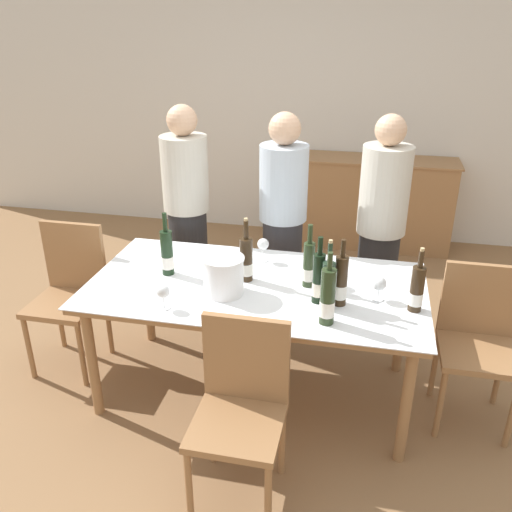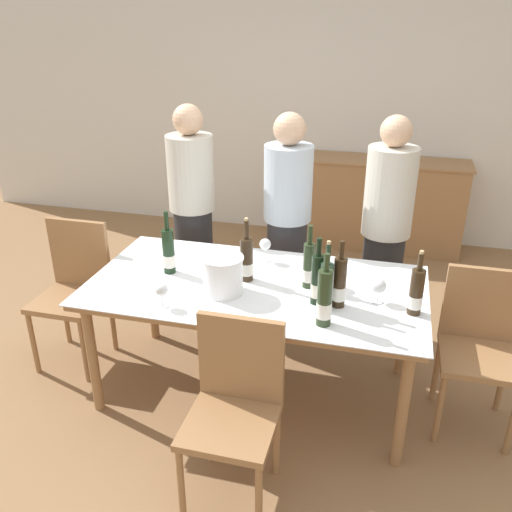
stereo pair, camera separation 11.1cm
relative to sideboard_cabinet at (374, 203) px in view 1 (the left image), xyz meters
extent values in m
plane|color=olive|center=(-0.65, -2.53, -0.45)|extent=(12.00, 12.00, 0.00)
cube|color=silver|center=(-0.65, 0.29, 0.95)|extent=(8.00, 0.10, 2.80)
cube|color=#996B42|center=(0.00, 0.00, -0.01)|extent=(1.48, 0.44, 0.87)
cube|color=#996B42|center=(0.00, 0.00, 0.43)|extent=(1.53, 0.46, 0.02)
cylinder|color=#996B42|center=(-1.52, -2.93, -0.09)|extent=(0.06, 0.06, 0.71)
cylinder|color=#996B42|center=(0.22, -2.93, -0.09)|extent=(0.06, 0.06, 0.71)
cylinder|color=#996B42|center=(-1.52, -2.12, -0.09)|extent=(0.06, 0.06, 0.71)
cylinder|color=#996B42|center=(0.22, -2.12, -0.09)|extent=(0.06, 0.06, 0.71)
cube|color=#996B42|center=(-0.65, -2.53, 0.28)|extent=(1.90, 0.97, 0.04)
cube|color=white|center=(-0.65, -2.53, 0.30)|extent=(1.93, 1.00, 0.01)
cylinder|color=white|center=(-0.80, -2.67, 0.41)|extent=(0.22, 0.22, 0.22)
cylinder|color=white|center=(-0.80, -2.67, 0.52)|extent=(0.24, 0.24, 0.01)
cylinder|color=#1E3323|center=(-0.22, -2.71, 0.44)|extent=(0.07, 0.07, 0.26)
cylinder|color=white|center=(-0.22, -2.71, 0.38)|extent=(0.07, 0.07, 0.07)
cylinder|color=#1E3323|center=(-0.22, -2.71, 0.62)|extent=(0.02, 0.02, 0.11)
cylinder|color=tan|center=(-0.22, -2.71, 0.69)|extent=(0.02, 0.02, 0.02)
cylinder|color=#332314|center=(-0.72, -2.48, 0.44)|extent=(0.07, 0.07, 0.26)
cylinder|color=white|center=(-0.72, -2.48, 0.38)|extent=(0.08, 0.08, 0.07)
cylinder|color=#332314|center=(-0.72, -2.48, 0.62)|extent=(0.03, 0.03, 0.11)
cylinder|color=tan|center=(-0.72, -2.48, 0.68)|extent=(0.02, 0.02, 0.02)
cylinder|color=black|center=(-0.28, -2.65, 0.44)|extent=(0.07, 0.07, 0.28)
cylinder|color=silver|center=(-0.28, -2.65, 0.38)|extent=(0.07, 0.07, 0.08)
cylinder|color=black|center=(-0.28, -2.65, 0.63)|extent=(0.03, 0.03, 0.10)
cylinder|color=black|center=(-1.19, -2.50, 0.44)|extent=(0.07, 0.07, 0.27)
cylinder|color=white|center=(-1.19, -2.50, 0.38)|extent=(0.07, 0.07, 0.08)
cylinder|color=black|center=(-1.19, -2.50, 0.63)|extent=(0.03, 0.03, 0.11)
cylinder|color=#332314|center=(0.23, -2.63, 0.43)|extent=(0.07, 0.07, 0.25)
cylinder|color=white|center=(0.23, -2.63, 0.37)|extent=(0.07, 0.07, 0.07)
cylinder|color=#332314|center=(0.23, -2.63, 0.60)|extent=(0.03, 0.03, 0.09)
cylinder|color=tan|center=(0.23, -2.63, 0.65)|extent=(0.02, 0.02, 0.02)
cylinder|color=#28381E|center=(-0.36, -2.48, 0.44)|extent=(0.07, 0.07, 0.26)
cylinder|color=white|center=(-0.36, -2.48, 0.38)|extent=(0.07, 0.07, 0.07)
cylinder|color=#28381E|center=(-0.36, -2.48, 0.62)|extent=(0.03, 0.03, 0.11)
cylinder|color=#332314|center=(-0.16, -2.65, 0.44)|extent=(0.07, 0.07, 0.28)
cylinder|color=white|center=(-0.16, -2.65, 0.38)|extent=(0.07, 0.07, 0.08)
cylinder|color=#332314|center=(-0.16, -2.65, 0.63)|extent=(0.03, 0.03, 0.10)
cylinder|color=#28381E|center=(-0.21, -2.86, 0.45)|extent=(0.08, 0.08, 0.30)
cylinder|color=white|center=(-0.21, -2.86, 0.39)|extent=(0.08, 0.08, 0.08)
cylinder|color=#28381E|center=(-0.21, -2.86, 0.65)|extent=(0.03, 0.03, 0.09)
cylinder|color=white|center=(-0.26, -2.44, 0.31)|extent=(0.07, 0.07, 0.00)
cylinder|color=white|center=(-0.26, -2.44, 0.35)|extent=(0.01, 0.01, 0.08)
sphere|color=white|center=(-0.26, -2.44, 0.42)|extent=(0.09, 0.09, 0.09)
cylinder|color=white|center=(-1.07, -2.90, 0.31)|extent=(0.06, 0.06, 0.00)
cylinder|color=white|center=(-1.07, -2.90, 0.35)|extent=(0.01, 0.01, 0.07)
sphere|color=white|center=(-1.07, -2.90, 0.41)|extent=(0.07, 0.07, 0.07)
cylinder|color=white|center=(0.04, -2.56, 0.31)|extent=(0.07, 0.07, 0.00)
cylinder|color=white|center=(0.04, -2.56, 0.34)|extent=(0.01, 0.01, 0.06)
sphere|color=white|center=(0.04, -2.56, 0.40)|extent=(0.08, 0.08, 0.08)
cylinder|color=white|center=(-0.68, -2.20, 0.31)|extent=(0.07, 0.07, 0.00)
cylinder|color=white|center=(-0.68, -2.20, 0.35)|extent=(0.01, 0.01, 0.08)
sphere|color=white|center=(-0.68, -2.20, 0.42)|extent=(0.07, 0.07, 0.07)
cylinder|color=#996B42|center=(0.43, -2.71, -0.22)|extent=(0.03, 0.03, 0.45)
cylinder|color=#996B42|center=(0.80, -2.71, -0.22)|extent=(0.03, 0.03, 0.45)
cylinder|color=#996B42|center=(0.43, -2.34, -0.22)|extent=(0.03, 0.03, 0.45)
cylinder|color=#996B42|center=(0.80, -2.34, -0.22)|extent=(0.03, 0.03, 0.45)
cube|color=#996B42|center=(0.61, -2.53, 0.02)|extent=(0.42, 0.42, 0.04)
cube|color=#996B42|center=(0.61, -2.33, 0.25)|extent=(0.42, 0.04, 0.43)
cylinder|color=#996B42|center=(-2.10, -2.71, -0.22)|extent=(0.03, 0.03, 0.45)
cylinder|color=#996B42|center=(-1.73, -2.71, -0.22)|extent=(0.03, 0.03, 0.45)
cylinder|color=#996B42|center=(-2.10, -2.34, -0.22)|extent=(0.03, 0.03, 0.45)
cylinder|color=#996B42|center=(-1.73, -2.34, -0.22)|extent=(0.03, 0.03, 0.45)
cube|color=#996B42|center=(-1.91, -2.53, 0.02)|extent=(0.42, 0.42, 0.04)
cube|color=#996B42|center=(-1.91, -2.33, 0.27)|extent=(0.42, 0.04, 0.47)
cylinder|color=#996B42|center=(-0.75, -3.53, -0.24)|extent=(0.03, 0.03, 0.42)
cylinder|color=#996B42|center=(-0.38, -3.53, -0.24)|extent=(0.03, 0.03, 0.42)
cylinder|color=#996B42|center=(-0.75, -3.16, -0.24)|extent=(0.03, 0.03, 0.42)
cylinder|color=#996B42|center=(-0.38, -3.16, -0.24)|extent=(0.03, 0.03, 0.42)
cube|color=#996B42|center=(-0.56, -3.34, -0.01)|extent=(0.42, 0.42, 0.04)
cube|color=#996B42|center=(-0.56, -3.15, 0.24)|extent=(0.42, 0.04, 0.45)
cylinder|color=#262628|center=(-1.34, -1.72, -0.01)|extent=(0.28, 0.28, 0.87)
cylinder|color=beige|center=(-1.34, -1.72, 0.70)|extent=(0.33, 0.33, 0.53)
sphere|color=#DBAD89|center=(-1.34, -1.72, 1.07)|extent=(0.21, 0.21, 0.21)
cylinder|color=#2D2D33|center=(-0.63, -1.74, -0.01)|extent=(0.28, 0.28, 0.87)
cylinder|color=silver|center=(-0.63, -1.74, 0.68)|extent=(0.33, 0.33, 0.52)
sphere|color=#DBAD89|center=(-0.63, -1.74, 1.05)|extent=(0.22, 0.22, 0.22)
cylinder|color=#262628|center=(0.04, -1.69, -0.04)|extent=(0.28, 0.28, 0.81)
cylinder|color=beige|center=(0.04, -1.69, 0.66)|extent=(0.33, 0.33, 0.59)
sphere|color=#DBAD89|center=(0.04, -1.69, 1.05)|extent=(0.20, 0.20, 0.20)
camera|label=1|loc=(-0.06, -5.23, 1.75)|focal=38.00mm
camera|label=2|loc=(0.05, -5.21, 1.75)|focal=38.00mm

